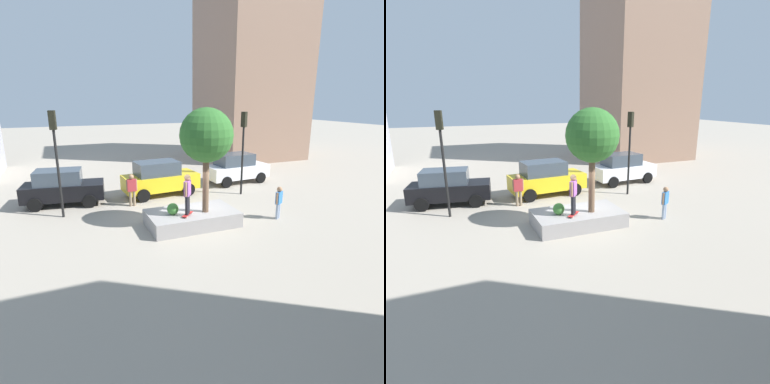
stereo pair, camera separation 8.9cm
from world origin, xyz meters
The scene contains 14 objects.
ground_plane centered at (0.00, 0.00, 0.00)m, with size 120.00×120.00×0.00m, color #9E9384.
planter_ledge centered at (-0.25, -0.20, 0.33)m, with size 4.01×2.27×0.66m, color gray.
plaza_tree centered at (0.29, -0.47, 4.03)m, with size 2.30×2.30×4.55m.
boxwood_shrub centered at (-1.19, -0.27, 0.92)m, with size 0.51×0.51×0.51m, color #3D7A33.
skateboard centered at (-0.65, -0.64, 0.72)m, with size 0.72×0.71×0.07m.
skateboarder centered at (-0.65, -0.64, 1.75)m, with size 0.44×0.50×1.76m.
sedan_parked centered at (-5.55, 5.17, 0.98)m, with size 4.35×2.42×1.93m.
taxi_cab centered at (-0.19, 4.97, 1.03)m, with size 4.51×2.34×2.04m.
police_car centered at (5.49, 5.85, 1.01)m, with size 4.42×2.29×1.99m.
traffic_light_corner centered at (4.39, 3.27, 3.27)m, with size 0.37×0.36×4.83m.
traffic_light_median centered at (-5.63, 3.16, 3.40)m, with size 0.33×0.37×5.04m.
bystander_watching centered at (3.86, -1.01, 0.91)m, with size 0.48×0.37×1.58m.
passerby_with_bag centered at (-2.16, 3.53, 1.00)m, with size 0.59×0.27×1.74m.
brick_midrise centered at (12.00, 15.05, 8.47)m, with size 8.13×8.83×16.93m, color #8C6B56.
Camera 2 is at (-5.41, -12.89, 5.54)m, focal length 30.16 mm.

